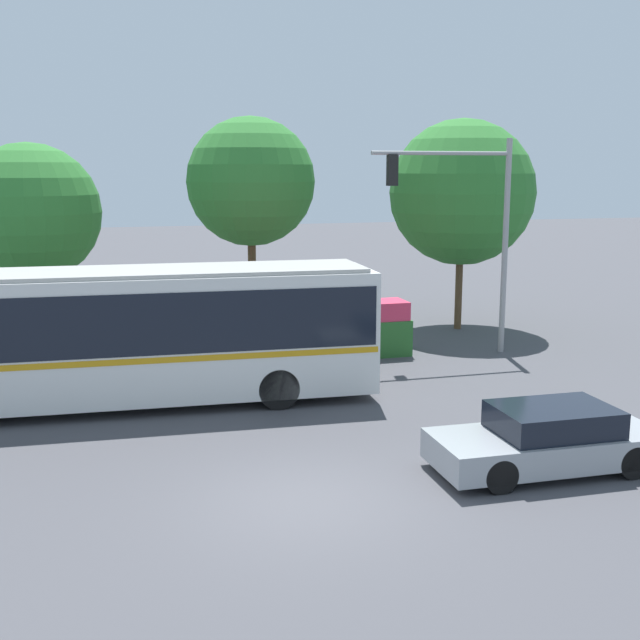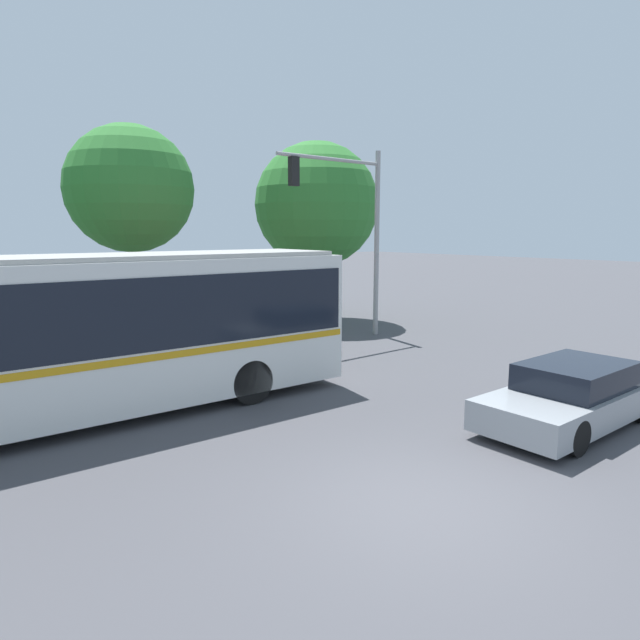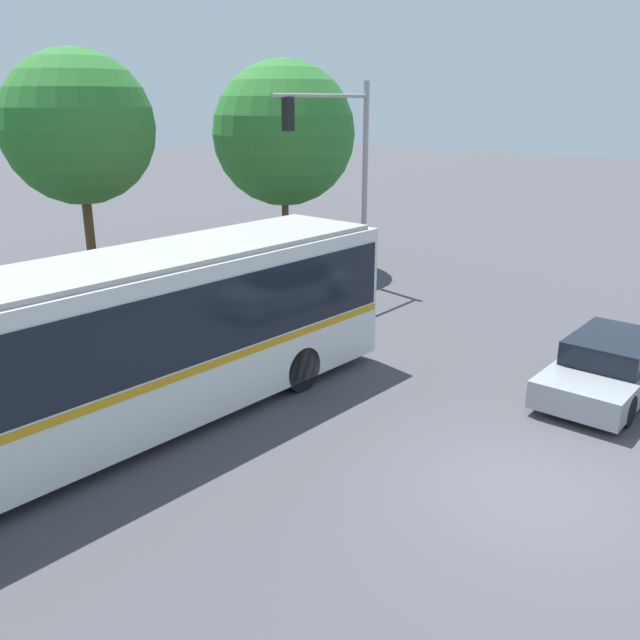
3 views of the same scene
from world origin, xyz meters
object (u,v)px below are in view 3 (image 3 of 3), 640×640
object	(u,v)px
sedan_foreground	(610,366)
street_tree_right	(284,134)
city_bus	(127,336)
street_tree_centre	(78,128)
traffic_light_pole	(345,159)

from	to	relation	value
sedan_foreground	street_tree_right	bearing A→B (deg)	-107.27
city_bus	sedan_foreground	distance (m)	10.08
city_bus	street_tree_centre	world-z (taller)	street_tree_centre
city_bus	street_tree_centre	distance (m)	9.97
sedan_foreground	street_tree_centre	bearing A→B (deg)	-77.82
traffic_light_pole	street_tree_centre	world-z (taller)	street_tree_centre
sedan_foreground	traffic_light_pole	xyz separation A→B (m)	(2.92, 9.39, 3.68)
traffic_light_pole	street_tree_centre	xyz separation A→B (m)	(-5.89, 5.35, 1.00)
traffic_light_pole	street_tree_right	xyz separation A→B (m)	(1.38, 3.80, 0.62)
sedan_foreground	traffic_light_pole	bearing A→B (deg)	-106.50
city_bus	sedan_foreground	size ratio (longest dim) A/B	2.69
street_tree_centre	street_tree_right	distance (m)	7.45
traffic_light_pole	street_tree_centre	distance (m)	8.02
city_bus	traffic_light_pole	size ratio (longest dim) A/B	1.82
sedan_foreground	city_bus	bearing A→B (deg)	-40.17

